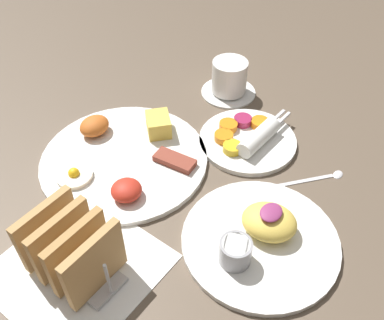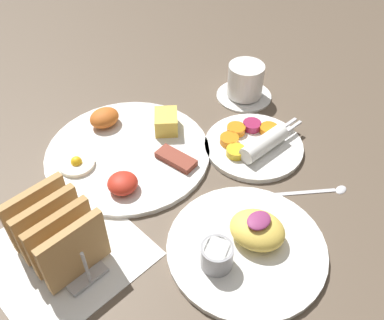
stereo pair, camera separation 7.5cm
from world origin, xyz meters
name	(u,v)px [view 2 (the right image)]	position (x,y,z in m)	size (l,w,h in m)	color
ground_plane	(200,195)	(0.00, 0.00, 0.00)	(3.00, 3.00, 0.00)	brown
napkin_flat	(64,253)	(-0.23, 0.06, 0.00)	(0.22, 0.22, 0.00)	white
plate_breakfast	(128,150)	(-0.02, 0.17, 0.01)	(0.31, 0.31, 0.05)	white
plate_condiments	(254,144)	(0.16, 0.01, 0.01)	(0.19, 0.19, 0.04)	white
plate_foreground	(246,244)	(-0.03, -0.13, 0.01)	(0.24, 0.24, 0.06)	white
toast_rack	(57,234)	(-0.23, 0.06, 0.05)	(0.10, 0.15, 0.10)	#B7B7BC
coffee_cup	(245,83)	(0.27, 0.13, 0.04)	(0.12, 0.12, 0.08)	white
teaspoon	(323,190)	(0.16, -0.14, 0.00)	(0.11, 0.09, 0.01)	silver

